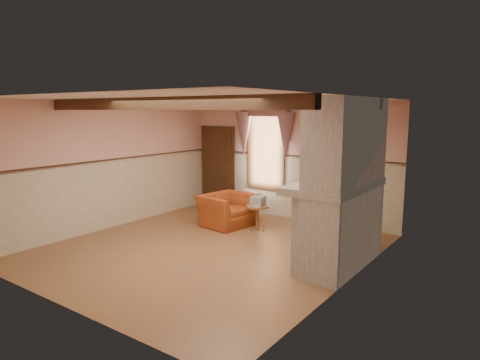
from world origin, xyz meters
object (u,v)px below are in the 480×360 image
Objects in this scene: radiator at (251,203)px; mantel_clock at (348,172)px; side_table at (258,218)px; armchair at (226,210)px; bowl at (330,181)px; oil_lamp at (349,170)px.

radiator is 3.69m from mantel_clock.
mantel_clock is (2.19, -0.47, 1.25)m from side_table.
radiator is at bearing 15.03° from armchair.
side_table is at bearing -75.21° from armchair.
radiator is (-0.15, 1.19, -0.06)m from armchair.
side_table is at bearing 151.17° from bowl.
armchair is 0.79m from side_table.
oil_lamp is at bearing 90.00° from mantel_clock.
radiator is (-0.93, 1.10, 0.02)m from side_table.
side_table is 2.57m from oil_lamp.
mantel_clock is (2.97, -0.38, 1.16)m from armchair.
bowl is 0.74m from mantel_clock.
radiator is 2.92× the size of mantel_clock.
armchair is 3.15× the size of bowl.
mantel_clock reaches higher than armchair.
side_table is at bearing 167.93° from mantel_clock.
radiator is 2.50× the size of oil_lamp.
radiator is 4.04m from bowl.
oil_lamp reaches higher than bowl.
side_table is 2.56m from mantel_clock.
side_table is 2.29× the size of mantel_clock.
mantel_clock is (0.00, 0.74, 0.06)m from bowl.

